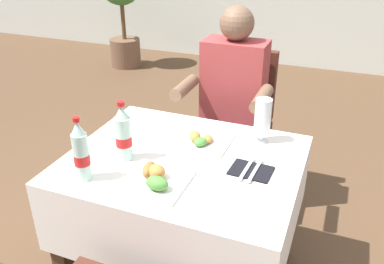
{
  "coord_description": "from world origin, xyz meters",
  "views": [
    {
      "loc": [
        0.71,
        -1.39,
        1.64
      ],
      "look_at": [
        0.12,
        0.11,
        0.81
      ],
      "focal_mm": 37.86,
      "sensor_mm": 36.0,
      "label": 1
    }
  ],
  "objects": [
    {
      "name": "napkin_cutlery_set",
      "position": [
        0.42,
        0.01,
        0.74
      ],
      "size": [
        0.18,
        0.19,
        0.01
      ],
      "color": "black",
      "rests_on": "main_dining_table"
    },
    {
      "name": "chair_far_diner_seat",
      "position": [
        0.12,
        0.81,
        0.55
      ],
      "size": [
        0.44,
        0.5,
        0.97
      ],
      "color": "#4C2319",
      "rests_on": "ground"
    },
    {
      "name": "plate_near_camera",
      "position": [
        0.09,
        -0.21,
        0.76
      ],
      "size": [
        0.25,
        0.25,
        0.07
      ],
      "color": "white",
      "rests_on": "main_dining_table"
    },
    {
      "name": "cola_bottle_primary",
      "position": [
        -0.19,
        -0.28,
        0.85
      ],
      "size": [
        0.06,
        0.06,
        0.27
      ],
      "color": "silver",
      "rests_on": "main_dining_table"
    },
    {
      "name": "plate_far_diner",
      "position": [
        0.15,
        0.16,
        0.75
      ],
      "size": [
        0.23,
        0.23,
        0.06
      ],
      "color": "white",
      "rests_on": "main_dining_table"
    },
    {
      "name": "beer_glass_left",
      "position": [
        0.39,
        0.29,
        0.85
      ],
      "size": [
        0.08,
        0.08,
        0.21
      ],
      "color": "white",
      "rests_on": "main_dining_table"
    },
    {
      "name": "potted_plant_corner",
      "position": [
        -1.96,
        3.03,
        0.79
      ],
      "size": [
        0.51,
        0.51,
        1.28
      ],
      "color": "brown",
      "rests_on": "ground"
    },
    {
      "name": "seated_diner_far",
      "position": [
        0.12,
        0.71,
        0.71
      ],
      "size": [
        0.5,
        0.46,
        1.26
      ],
      "color": "#282D42",
      "rests_on": "ground"
    },
    {
      "name": "cola_bottle_secondary",
      "position": [
        -0.12,
        -0.09,
        0.85
      ],
      "size": [
        0.07,
        0.07,
        0.27
      ],
      "color": "silver",
      "rests_on": "main_dining_table"
    },
    {
      "name": "main_dining_table",
      "position": [
        0.12,
        0.01,
        0.55
      ],
      "size": [
        1.0,
        0.83,
        0.73
      ],
      "color": "white",
      "rests_on": "ground"
    }
  ]
}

